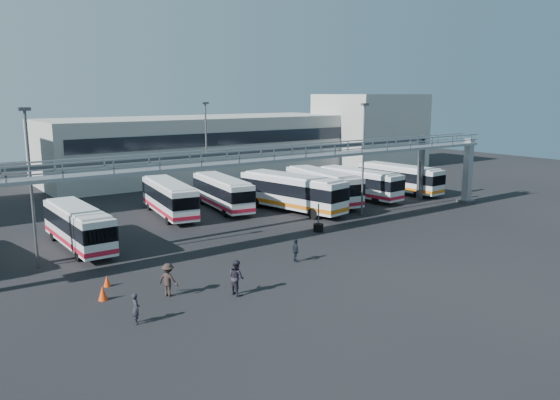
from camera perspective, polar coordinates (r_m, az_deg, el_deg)
ground at (r=38.38m, az=2.98°, el=-5.66°), size 140.00×140.00×0.00m
gantry at (r=41.86m, az=-2.01°, el=3.46°), size 51.40×5.15×7.10m
warehouse at (r=75.60m, az=-8.12°, el=5.57°), size 42.00×14.00×8.00m
building_right at (r=86.25m, az=9.38°, el=7.19°), size 14.00×12.00×11.00m
light_pole_left at (r=37.62m, az=-24.62°, el=1.95°), size 0.70×0.35×10.21m
light_pole_mid at (r=50.29m, az=8.71°, el=4.86°), size 0.70×0.35×10.21m
light_pole_back at (r=57.63m, az=-7.72°, el=5.65°), size 0.70×0.35×10.21m
bus_2 at (r=42.01m, az=-20.34°, el=-2.50°), size 2.39×10.07×3.05m
bus_4 at (r=50.86m, az=-11.52°, el=0.31°), size 4.03×10.71×3.18m
bus_5 at (r=53.07m, az=-6.05°, el=0.88°), size 3.87×10.54×3.13m
bus_6 at (r=51.76m, az=1.26°, el=0.92°), size 4.73×11.83×3.51m
bus_7 at (r=55.83m, az=4.47°, el=1.54°), size 4.09×11.32×3.36m
bus_8 at (r=58.77m, az=8.22°, el=1.82°), size 3.23×10.48×3.13m
bus_9 at (r=63.12m, az=12.39°, el=2.31°), size 3.13×10.52×3.15m
pedestrian_a at (r=27.86m, az=-14.83°, el=-10.90°), size 0.45×0.62×1.55m
pedestrian_b at (r=30.69m, az=-4.58°, el=-8.05°), size 0.77×0.97×1.98m
pedestrian_c at (r=31.00m, az=-11.60°, el=-8.16°), size 1.23×1.39×1.87m
pedestrian_d at (r=36.43m, az=1.64°, el=-5.29°), size 0.62×0.98×1.56m
cone_left at (r=33.56m, az=-17.64°, el=-8.06°), size 0.44×0.44×0.66m
cone_right at (r=31.48m, az=-18.04°, el=-9.23°), size 0.66×0.66×0.80m
tire_stack at (r=44.49m, az=4.02°, el=-2.82°), size 0.81×0.81×2.32m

